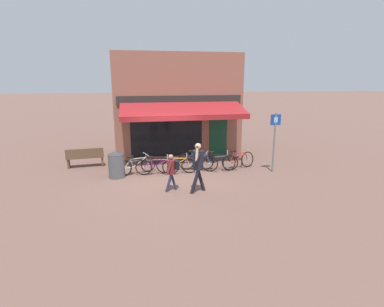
% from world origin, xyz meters
% --- Properties ---
extents(ground_plane, '(160.00, 160.00, 0.00)m').
position_xyz_m(ground_plane, '(0.00, 0.00, 0.00)').
color(ground_plane, brown).
extents(shop_front, '(6.32, 4.78, 5.09)m').
position_xyz_m(shop_front, '(0.88, 4.57, 2.54)').
color(shop_front, '#8E5647').
rests_on(shop_front, ground_plane).
extents(bike_rack_rail, '(4.95, 0.04, 0.57)m').
position_xyz_m(bike_rack_rail, '(0.83, 0.90, 0.49)').
color(bike_rack_rail, '#47494F').
rests_on(bike_rack_rail, ground_plane).
extents(bicycle_silver, '(1.67, 0.83, 0.84)m').
position_xyz_m(bicycle_silver, '(-1.35, 0.83, 0.37)').
color(bicycle_silver, black).
rests_on(bicycle_silver, ground_plane).
extents(bicycle_purple, '(1.77, 0.55, 0.83)m').
position_xyz_m(bicycle_purple, '(-0.53, 0.55, 0.36)').
color(bicycle_purple, black).
rests_on(bicycle_purple, ground_plane).
extents(bicycle_orange, '(1.71, 0.59, 0.83)m').
position_xyz_m(bicycle_orange, '(0.30, 0.63, 0.37)').
color(bicycle_orange, black).
rests_on(bicycle_orange, ground_plane).
extents(bicycle_blue, '(1.63, 0.87, 0.88)m').
position_xyz_m(bicycle_blue, '(1.23, 0.84, 0.39)').
color(bicycle_blue, black).
rests_on(bicycle_blue, ground_plane).
extents(bicycle_black, '(1.71, 0.78, 0.86)m').
position_xyz_m(bicycle_black, '(2.09, 0.74, 0.37)').
color(bicycle_black, black).
rests_on(bicycle_black, ground_plane).
extents(bicycle_red, '(1.67, 0.80, 0.86)m').
position_xyz_m(bicycle_red, '(3.05, 0.78, 0.38)').
color(bicycle_red, black).
rests_on(bicycle_red, ground_plane).
extents(pedestrian_adult, '(0.60, 0.63, 1.76)m').
position_xyz_m(pedestrian_adult, '(0.71, -1.61, 1.07)').
color(pedestrian_adult, black).
rests_on(pedestrian_adult, ground_plane).
extents(pedestrian_child, '(0.51, 0.46, 1.33)m').
position_xyz_m(pedestrian_child, '(-0.16, -1.31, 0.82)').
color(pedestrian_child, '#282D47').
rests_on(pedestrian_child, ground_plane).
extents(litter_bin, '(0.65, 0.65, 1.08)m').
position_xyz_m(litter_bin, '(-2.13, 0.58, 0.54)').
color(litter_bin, '#515459').
rests_on(litter_bin, ground_plane).
extents(parking_sign, '(0.44, 0.07, 2.50)m').
position_xyz_m(parking_sign, '(4.34, 0.09, 1.53)').
color(parking_sign, slate).
rests_on(parking_sign, ground_plane).
extents(park_bench, '(1.63, 0.56, 0.87)m').
position_xyz_m(park_bench, '(-3.57, 2.35, 0.46)').
color(park_bench, brown).
rests_on(park_bench, ground_plane).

